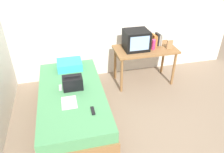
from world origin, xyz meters
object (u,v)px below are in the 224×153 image
object	(u,v)px
pillow	(70,65)
tv	(136,40)
desk	(145,53)
picture_frame	(170,45)
water_bottle	(153,44)
remote_silver	(60,88)
magazine	(69,103)
handbag	(73,83)
remote_dark	(93,111)
book_row	(156,40)
bed	(73,105)

from	to	relation	value
pillow	tv	bearing A→B (deg)	2.10
desk	picture_frame	size ratio (longest dim) A/B	6.88
water_bottle	pillow	xyz separation A→B (m)	(-1.55, 0.04, -0.24)
remote_silver	magazine	bearing A→B (deg)	-75.20
handbag	remote_silver	distance (m)	0.22
magazine	remote_dark	bearing A→B (deg)	-41.12
tv	book_row	world-z (taller)	tv
tv	pillow	world-z (taller)	tv
water_bottle	remote_silver	world-z (taller)	water_bottle
handbag	bed	bearing A→B (deg)	-115.47
tv	remote_silver	bearing A→B (deg)	-155.66
book_row	magazine	size ratio (longest dim) A/B	0.80
pillow	remote_silver	bearing A→B (deg)	-107.45
book_row	magazine	distance (m)	2.12
pillow	remote_silver	size ratio (longest dim) A/B	2.97
water_bottle	book_row	distance (m)	0.22
book_row	picture_frame	xyz separation A→B (m)	(0.17, -0.23, -0.02)
water_bottle	magazine	distance (m)	1.92
pillow	handbag	xyz separation A→B (m)	(0.00, -0.65, 0.03)
water_bottle	book_row	bearing A→B (deg)	52.92
magazine	bed	bearing A→B (deg)	79.24
desk	water_bottle	world-z (taller)	water_bottle
magazine	pillow	bearing A→B (deg)	85.08
tv	picture_frame	bearing A→B (deg)	-12.22
water_bottle	handbag	distance (m)	1.68
desk	remote_dark	world-z (taller)	desk
pillow	handbag	size ratio (longest dim) A/B	1.42
bed	water_bottle	bearing A→B (deg)	23.43
bed	remote_silver	size ratio (longest dim) A/B	13.89
bed	pillow	world-z (taller)	pillow
handbag	water_bottle	bearing A→B (deg)	21.46
tv	water_bottle	bearing A→B (deg)	-14.88
tv	picture_frame	xyz separation A→B (m)	(0.61, -0.13, -0.10)
book_row	desk	bearing A→B (deg)	-156.90
water_bottle	remote_silver	xyz separation A→B (m)	(-1.74, -0.56, -0.30)
desk	handbag	bearing A→B (deg)	-154.65
desk	tv	distance (m)	0.33
tv	remote_dark	distance (m)	1.70
book_row	magazine	bearing A→B (deg)	-147.43
water_bottle	magazine	size ratio (longest dim) A/B	0.66
picture_frame	handbag	bearing A→B (deg)	-163.23
water_bottle	remote_dark	bearing A→B (deg)	-137.90
book_row	remote_dark	world-z (taller)	book_row
bed	pillow	bearing A→B (deg)	87.26
picture_frame	pillow	bearing A→B (deg)	177.29
water_bottle	handbag	world-z (taller)	water_bottle
book_row	picture_frame	distance (m)	0.28
pillow	remote_silver	world-z (taller)	pillow
handbag	picture_frame	bearing A→B (deg)	16.77
handbag	remote_silver	xyz separation A→B (m)	(-0.19, 0.05, -0.09)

